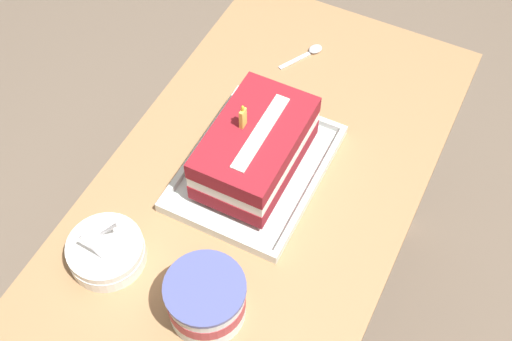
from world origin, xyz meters
The scene contains 7 objects.
ground_plane centered at (0.00, 0.00, 0.00)m, with size 8.00×8.00×0.00m, color #6B5B4C.
dining_table centered at (0.00, 0.00, 0.61)m, with size 1.16×0.62×0.73m.
foil_tray centered at (0.04, 0.02, 0.73)m, with size 0.35×0.26×0.02m.
birthday_cake centered at (0.04, 0.02, 0.81)m, with size 0.27×0.16×0.17m.
bowl_stack centered at (-0.27, 0.18, 0.75)m, with size 0.15×0.15×0.10m.
ice_cream_tub centered at (-0.28, -0.04, 0.78)m, with size 0.14×0.14×0.10m.
serving_spoon_near_tray centered at (0.40, 0.06, 0.73)m, with size 0.11×0.07×0.01m.
Camera 1 is at (-0.68, -0.34, 1.84)m, focal length 46.57 mm.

